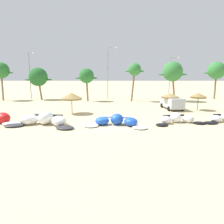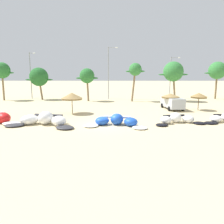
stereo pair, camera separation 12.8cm
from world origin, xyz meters
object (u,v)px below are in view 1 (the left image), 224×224
(kite_left_of_center, at_px, (116,121))
(lamppost_west, at_px, (30,73))
(kite_left, at_px, (44,120))
(beach_umbrella_middle, at_px, (170,96))
(palm_left_of_gap, at_px, (87,76))
(lamppost_east_center, at_px, (171,75))
(palm_left, at_px, (38,77))
(beach_umbrella_near_van, at_px, (72,96))
(lamppost_west_center, at_px, (109,71))
(palm_leftmost, at_px, (1,71))
(kite_center, at_px, (177,119))
(palm_center_left, at_px, (135,70))
(palm_center_right, at_px, (173,72))
(parked_van, at_px, (172,102))
(palm_right_of_gap, at_px, (217,71))
(beach_umbrella_near_palms, at_px, (198,95))

(kite_left_of_center, height_order, lamppost_west, lamppost_west)
(kite_left, distance_m, beach_umbrella_middle, 19.16)
(palm_left_of_gap, distance_m, lamppost_east_center, 18.16)
(palm_left, height_order, palm_left_of_gap, palm_left)
(beach_umbrella_near_van, bearing_deg, lamppost_west_center, 74.72)
(beach_umbrella_near_van, relative_size, palm_leftmost, 0.38)
(kite_center, xyz_separation_m, palm_center_left, (-2.88, 18.91, 5.55))
(palm_center_right, relative_size, lamppost_west_center, 0.71)
(palm_leftmost, distance_m, lamppost_west, 5.52)
(palm_leftmost, height_order, palm_center_left, palm_leftmost)
(lamppost_west, xyz_separation_m, lamppost_west_center, (16.56, -0.26, 0.61))
(palm_center_left, bearing_deg, palm_leftmost, 176.73)
(palm_center_left, height_order, lamppost_west, lamppost_west)
(palm_center_right, bearing_deg, kite_left, -133.28)
(beach_umbrella_middle, distance_m, palm_center_left, 11.24)
(beach_umbrella_near_van, distance_m, palm_left_of_gap, 13.82)
(palm_center_right, distance_m, lamppost_east_center, 4.94)
(beach_umbrella_middle, bearing_deg, parked_van, 38.84)
(kite_left, relative_size, beach_umbrella_near_van, 2.70)
(palm_left_of_gap, height_order, lamppost_west_center, lamppost_west_center)
(palm_leftmost, distance_m, palm_left, 7.09)
(lamppost_west_center, bearing_deg, kite_left, -105.24)
(palm_right_of_gap, xyz_separation_m, lamppost_west, (-39.27, 0.15, -0.58))
(kite_center, height_order, palm_left_of_gap, palm_left_of_gap)
(palm_left, bearing_deg, palm_left_of_gap, -13.18)
(palm_left, xyz_separation_m, lamppost_west, (-2.17, 1.60, 0.71))
(palm_left_of_gap, height_order, palm_right_of_gap, palm_right_of_gap)
(lamppost_west_center, bearing_deg, palm_right_of_gap, 0.26)
(beach_umbrella_middle, relative_size, palm_left, 0.42)
(kite_left_of_center, xyz_separation_m, palm_leftmost, (-22.46, 21.54, 5.45))
(kite_left_of_center, height_order, palm_left_of_gap, palm_left_of_gap)
(kite_left, xyz_separation_m, lamppost_west, (-10.03, 24.23, 4.82))
(beach_umbrella_near_van, relative_size, palm_center_left, 0.39)
(palm_center_right, bearing_deg, lamppost_east_center, 79.70)
(palm_center_left, height_order, lamppost_west_center, lamppost_west_center)
(kite_center, bearing_deg, palm_center_left, 98.67)
(beach_umbrella_middle, distance_m, parked_van, 1.10)
(beach_umbrella_middle, distance_m, lamppost_west_center, 17.08)
(palm_left_of_gap, distance_m, lamppost_west, 12.98)
(kite_left, xyz_separation_m, beach_umbrella_near_palms, (20.05, 9.49, 1.67))
(kite_left, height_order, palm_left_of_gap, palm_left_of_gap)
(lamppost_west_center, bearing_deg, palm_left, -174.68)
(beach_umbrella_near_van, xyz_separation_m, palm_center_right, (17.17, 13.49, 3.31))
(palm_left, xyz_separation_m, palm_right_of_gap, (37.11, 1.44, 1.29))
(kite_left, xyz_separation_m, palm_left, (-7.87, 22.63, 4.11))
(kite_left_of_center, distance_m, lamppost_west, 30.55)
(palm_leftmost, xyz_separation_m, palm_right_of_gap, (43.97, 2.68, 0.03))
(palm_right_of_gap, distance_m, lamppost_east_center, 9.48)
(kite_center, bearing_deg, kite_left_of_center, -170.58)
(beach_umbrella_middle, xyz_separation_m, palm_center_right, (2.91, 9.81, 3.62))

